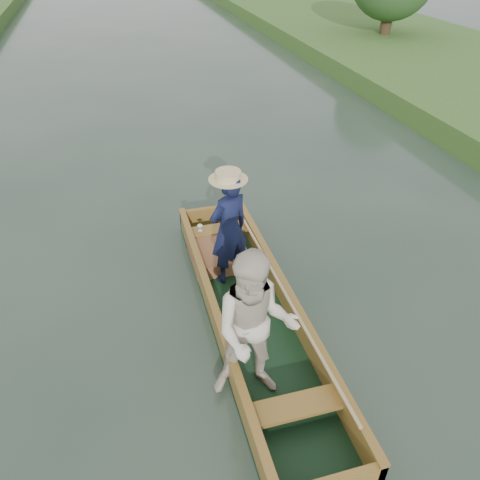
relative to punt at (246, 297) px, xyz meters
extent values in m
plane|color=#283D30|center=(0.16, 0.24, -0.69)|extent=(120.00, 120.00, 0.00)
cylinder|color=#47331E|center=(9.96, 14.11, 0.48)|extent=(0.44, 0.44, 2.33)
cube|color=black|center=(0.16, 0.24, -0.65)|extent=(1.10, 5.00, 0.08)
cube|color=olive|center=(-0.35, 0.24, -0.45)|extent=(0.08, 5.00, 0.32)
cube|color=olive|center=(0.67, 0.24, -0.45)|extent=(0.08, 5.00, 0.32)
cube|color=olive|center=(0.16, 2.70, -0.45)|extent=(1.10, 0.08, 0.32)
cube|color=olive|center=(-0.35, 0.24, -0.27)|extent=(0.10, 5.00, 0.04)
cube|color=olive|center=(0.67, 0.24, -0.27)|extent=(0.10, 5.00, 0.04)
cube|color=olive|center=(0.16, 2.14, -0.39)|extent=(0.94, 0.30, 0.05)
cube|color=olive|center=(0.16, -1.36, -0.39)|extent=(0.94, 0.30, 0.05)
imported|color=#13193C|center=(0.08, 1.16, 0.24)|extent=(0.73, 0.61, 1.71)
cylinder|color=beige|center=(0.08, 1.16, 1.06)|extent=(0.52, 0.52, 0.12)
imported|color=beige|center=(-0.15, -0.85, 0.33)|extent=(1.06, 0.91, 1.88)
cube|color=#A74336|center=(0.03, 1.63, -0.50)|extent=(0.85, 0.90, 0.22)
sphere|color=tan|center=(0.27, 1.53, -0.30)|extent=(0.17, 0.17, 0.17)
sphere|color=tan|center=(0.27, 1.52, -0.17)|extent=(0.13, 0.13, 0.13)
sphere|color=tan|center=(0.22, 1.52, -0.11)|extent=(0.05, 0.05, 0.05)
sphere|color=tan|center=(0.31, 1.52, -0.11)|extent=(0.05, 0.05, 0.05)
sphere|color=tan|center=(0.27, 1.47, -0.18)|extent=(0.05, 0.05, 0.05)
sphere|color=tan|center=(0.19, 1.51, -0.27)|extent=(0.06, 0.06, 0.06)
sphere|color=tan|center=(0.34, 1.51, -0.27)|extent=(0.06, 0.06, 0.06)
sphere|color=tan|center=(0.22, 1.50, -0.37)|extent=(0.07, 0.07, 0.07)
sphere|color=tan|center=(0.31, 1.50, -0.37)|extent=(0.07, 0.07, 0.07)
cylinder|color=silver|center=(-0.16, 2.14, -0.36)|extent=(0.07, 0.07, 0.01)
cylinder|color=silver|center=(-0.16, 2.14, -0.32)|extent=(0.01, 0.01, 0.08)
ellipsoid|color=silver|center=(-0.16, 2.14, -0.27)|extent=(0.09, 0.09, 0.05)
cylinder|color=tan|center=(0.59, 0.32, -0.23)|extent=(0.04, 4.44, 0.20)
camera|label=1|loc=(-1.21, -4.13, 3.82)|focal=35.00mm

